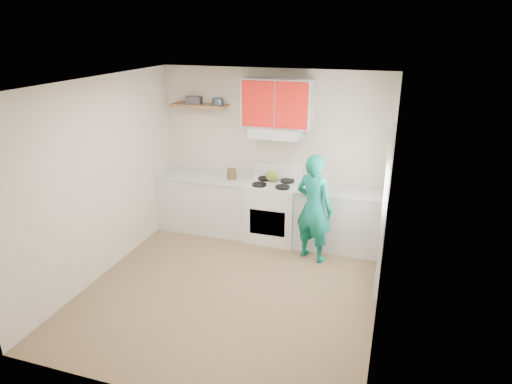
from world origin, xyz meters
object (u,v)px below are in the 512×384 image
(kettle, at_px, (272,176))
(person, at_px, (314,208))
(stove, at_px, (273,211))
(tin, at_px, (218,102))
(crock, at_px, (232,174))

(kettle, relative_size, person, 0.13)
(stove, bearing_deg, person, -31.96)
(stove, relative_size, tin, 5.30)
(kettle, bearing_deg, crock, -165.30)
(tin, xyz_separation_m, kettle, (0.89, -0.06, -1.08))
(crock, bearing_deg, kettle, 6.52)
(tin, bearing_deg, kettle, -3.88)
(crock, relative_size, person, 0.11)
(stove, distance_m, crock, 0.87)
(crock, distance_m, person, 1.50)
(stove, bearing_deg, tin, 170.27)
(stove, relative_size, kettle, 4.52)
(kettle, bearing_deg, stove, -55.32)
(person, bearing_deg, tin, 1.15)
(person, bearing_deg, kettle, -14.26)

